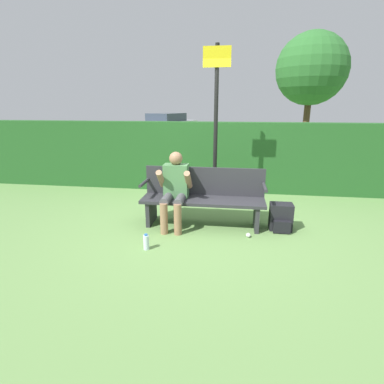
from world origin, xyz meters
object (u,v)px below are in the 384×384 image
Objects in this scene: signpost at (216,116)px; tree at (312,69)px; person_seated at (175,187)px; backpack at (281,218)px; water_bottle at (146,242)px; park_bench at (203,197)px; parked_car at (167,125)px.

signpost is 0.69× the size of tree.
tree reaches higher than person_seated.
person_seated is at bearing -177.88° from backpack.
water_bottle is (-0.22, -0.84, -0.51)m from person_seated.
person_seated is at bearing -162.44° from park_bench.
backpack reaches higher than water_bottle.
person_seated is at bearing -117.89° from signpost.
water_bottle is 0.05× the size of parked_car.
person_seated is 2.83× the size of backpack.
park_bench is 1.21m from water_bottle.
person_seated reaches higher than park_bench.
person_seated is 0.28× the size of tree.
water_bottle is at bearing -122.89° from park_bench.
park_bench is 1.65× the size of person_seated.
water_bottle is at bearing -104.32° from person_seated.
signpost reaches higher than backpack.
park_bench reaches higher than water_bottle.
tree reaches higher than signpost.
park_bench is at bearing 176.43° from backpack.
signpost is at bearing 62.11° from person_seated.
person_seated is 0.24× the size of parked_car.
tree is at bearing 63.42° from signpost.
water_bottle is 8.29m from tree.
signpost is (0.53, 0.99, 0.99)m from person_seated.
water_bottle is 14.76m from parked_car.
tree reaches higher than park_bench.
person_seated is 1.01m from water_bottle.
water_bottle is 0.05× the size of tree.
signpost is at bearing 138.42° from backpack.
signpost reaches higher than water_bottle.
tree is (3.36, 7.07, 2.74)m from water_bottle.
backpack is (1.17, -0.07, -0.25)m from park_bench.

